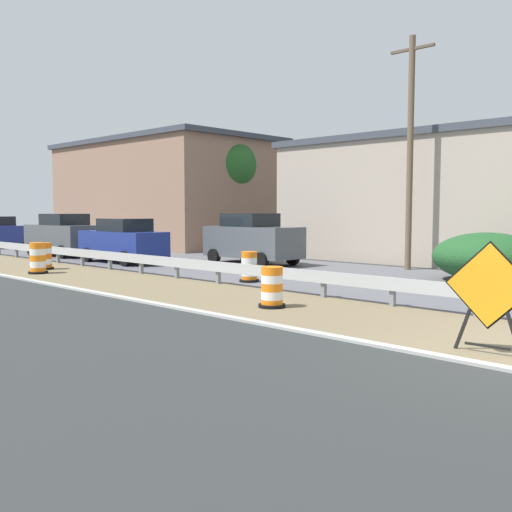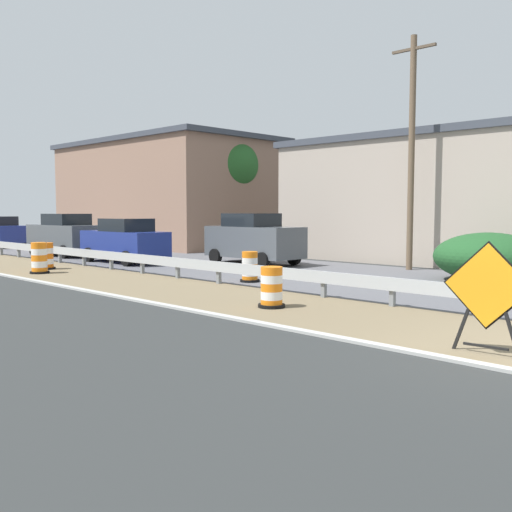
{
  "view_description": "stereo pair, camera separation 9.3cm",
  "coord_description": "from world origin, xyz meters",
  "px_view_note": "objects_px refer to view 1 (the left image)",
  "views": [
    {
      "loc": [
        -9.76,
        -3.21,
        2.34
      ],
      "look_at": [
        1.2,
        7.17,
        1.11
      ],
      "focal_mm": 40.35,
      "sensor_mm": 36.0,
      "label": 1
    },
    {
      "loc": [
        -9.69,
        -3.27,
        2.34
      ],
      "look_at": [
        1.2,
        7.17,
        1.11
      ],
      "focal_mm": 40.35,
      "sensor_mm": 36.0,
      "label": 2
    }
  ],
  "objects_px": {
    "traffic_barrel_mid": "(38,259)",
    "traffic_barrel_far": "(44,257)",
    "car_trailing_far_lane": "(63,235)",
    "car_distant_a": "(252,239)",
    "utility_pole_near": "(410,150)",
    "traffic_barrel_nearest": "(272,289)",
    "warning_sign_diamond": "(489,291)",
    "traffic_barrel_close": "(249,268)",
    "car_lead_far_lane": "(123,241)"
  },
  "relations": [
    {
      "from": "warning_sign_diamond",
      "to": "car_trailing_far_lane",
      "type": "height_order",
      "value": "car_trailing_far_lane"
    },
    {
      "from": "car_trailing_far_lane",
      "to": "utility_pole_near",
      "type": "height_order",
      "value": "utility_pole_near"
    },
    {
      "from": "traffic_barrel_far",
      "to": "utility_pole_near",
      "type": "height_order",
      "value": "utility_pole_near"
    },
    {
      "from": "warning_sign_diamond",
      "to": "car_distant_a",
      "type": "distance_m",
      "value": 15.82
    },
    {
      "from": "warning_sign_diamond",
      "to": "utility_pole_near",
      "type": "bearing_deg",
      "value": -150.54
    },
    {
      "from": "traffic_barrel_nearest",
      "to": "car_distant_a",
      "type": "bearing_deg",
      "value": 46.26
    },
    {
      "from": "traffic_barrel_far",
      "to": "car_trailing_far_lane",
      "type": "bearing_deg",
      "value": 55.94
    },
    {
      "from": "car_lead_far_lane",
      "to": "car_distant_a",
      "type": "distance_m",
      "value": 5.74
    },
    {
      "from": "warning_sign_diamond",
      "to": "traffic_barrel_mid",
      "type": "xyz_separation_m",
      "value": [
        0.44,
        16.57,
        -0.51
      ]
    },
    {
      "from": "traffic_barrel_far",
      "to": "car_trailing_far_lane",
      "type": "distance_m",
      "value": 6.78
    },
    {
      "from": "car_trailing_far_lane",
      "to": "car_lead_far_lane",
      "type": "bearing_deg",
      "value": 177.41
    },
    {
      "from": "traffic_barrel_nearest",
      "to": "car_trailing_far_lane",
      "type": "relative_size",
      "value": 0.22
    },
    {
      "from": "car_distant_a",
      "to": "utility_pole_near",
      "type": "relative_size",
      "value": 0.5
    },
    {
      "from": "traffic_barrel_mid",
      "to": "car_trailing_far_lane",
      "type": "relative_size",
      "value": 0.25
    },
    {
      "from": "traffic_barrel_far",
      "to": "car_lead_far_lane",
      "type": "distance_m",
      "value": 3.78
    },
    {
      "from": "traffic_barrel_nearest",
      "to": "traffic_barrel_mid",
      "type": "distance_m",
      "value": 11.09
    },
    {
      "from": "utility_pole_near",
      "to": "car_lead_far_lane",
      "type": "bearing_deg",
      "value": 119.57
    },
    {
      "from": "traffic_barrel_mid",
      "to": "traffic_barrel_far",
      "type": "distance_m",
      "value": 1.48
    },
    {
      "from": "traffic_barrel_mid",
      "to": "utility_pole_near",
      "type": "xyz_separation_m",
      "value": [
        10.58,
        -9.12,
        4.09
      ]
    },
    {
      "from": "car_distant_a",
      "to": "car_lead_far_lane",
      "type": "bearing_deg",
      "value": -142.0
    },
    {
      "from": "car_trailing_far_lane",
      "to": "car_distant_a",
      "type": "xyz_separation_m",
      "value": [
        3.37,
        -10.0,
        0.02
      ]
    },
    {
      "from": "traffic_barrel_mid",
      "to": "car_lead_far_lane",
      "type": "relative_size",
      "value": 0.25
    },
    {
      "from": "traffic_barrel_nearest",
      "to": "car_lead_far_lane",
      "type": "height_order",
      "value": "car_lead_far_lane"
    },
    {
      "from": "traffic_barrel_far",
      "to": "utility_pole_near",
      "type": "distance_m",
      "value": 14.78
    },
    {
      "from": "traffic_barrel_nearest",
      "to": "utility_pole_near",
      "type": "xyz_separation_m",
      "value": [
        10.12,
        1.95,
        4.17
      ]
    },
    {
      "from": "car_distant_a",
      "to": "traffic_barrel_far",
      "type": "bearing_deg",
      "value": -120.07
    },
    {
      "from": "traffic_barrel_nearest",
      "to": "warning_sign_diamond",
      "type": "bearing_deg",
      "value": -99.2
    },
    {
      "from": "car_trailing_far_lane",
      "to": "traffic_barrel_nearest",
      "type": "bearing_deg",
      "value": 164.67
    },
    {
      "from": "utility_pole_near",
      "to": "warning_sign_diamond",
      "type": "bearing_deg",
      "value": -145.93
    },
    {
      "from": "traffic_barrel_close",
      "to": "utility_pole_near",
      "type": "distance_m",
      "value": 8.35
    },
    {
      "from": "warning_sign_diamond",
      "to": "traffic_barrel_far",
      "type": "bearing_deg",
      "value": -98.75
    },
    {
      "from": "traffic_barrel_close",
      "to": "car_trailing_far_lane",
      "type": "height_order",
      "value": "car_trailing_far_lane"
    },
    {
      "from": "traffic_barrel_mid",
      "to": "traffic_barrel_far",
      "type": "height_order",
      "value": "traffic_barrel_mid"
    },
    {
      "from": "traffic_barrel_mid",
      "to": "car_lead_far_lane",
      "type": "height_order",
      "value": "car_lead_far_lane"
    },
    {
      "from": "traffic_barrel_mid",
      "to": "utility_pole_near",
      "type": "distance_m",
      "value": 14.55
    },
    {
      "from": "traffic_barrel_nearest",
      "to": "car_lead_far_lane",
      "type": "relative_size",
      "value": 0.22
    },
    {
      "from": "traffic_barrel_far",
      "to": "traffic_barrel_mid",
      "type": "bearing_deg",
      "value": -125.06
    },
    {
      "from": "traffic_barrel_close",
      "to": "utility_pole_near",
      "type": "relative_size",
      "value": 0.11
    },
    {
      "from": "warning_sign_diamond",
      "to": "car_distant_a",
      "type": "relative_size",
      "value": 0.42
    },
    {
      "from": "traffic_barrel_far",
      "to": "warning_sign_diamond",
      "type": "bearing_deg",
      "value": -94.14
    },
    {
      "from": "car_trailing_far_lane",
      "to": "traffic_barrel_mid",
      "type": "bearing_deg",
      "value": 143.59
    },
    {
      "from": "traffic_barrel_close",
      "to": "car_distant_a",
      "type": "relative_size",
      "value": 0.22
    },
    {
      "from": "car_lead_far_lane",
      "to": "traffic_barrel_mid",
      "type": "bearing_deg",
      "value": 107.25
    },
    {
      "from": "warning_sign_diamond",
      "to": "traffic_barrel_mid",
      "type": "distance_m",
      "value": 16.58
    },
    {
      "from": "traffic_barrel_mid",
      "to": "traffic_barrel_far",
      "type": "xyz_separation_m",
      "value": [
        0.85,
        1.21,
        -0.05
      ]
    },
    {
      "from": "traffic_barrel_mid",
      "to": "traffic_barrel_nearest",
      "type": "bearing_deg",
      "value": -87.66
    },
    {
      "from": "car_distant_a",
      "to": "utility_pole_near",
      "type": "distance_m",
      "value": 7.36
    },
    {
      "from": "traffic_barrel_nearest",
      "to": "traffic_barrel_far",
      "type": "bearing_deg",
      "value": 88.14
    },
    {
      "from": "warning_sign_diamond",
      "to": "traffic_barrel_close",
      "type": "xyz_separation_m",
      "value": [
        4.01,
        9.28,
        -0.58
      ]
    },
    {
      "from": "traffic_barrel_nearest",
      "to": "traffic_barrel_close",
      "type": "xyz_separation_m",
      "value": [
        3.12,
        3.78,
        0.0
      ]
    }
  ]
}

